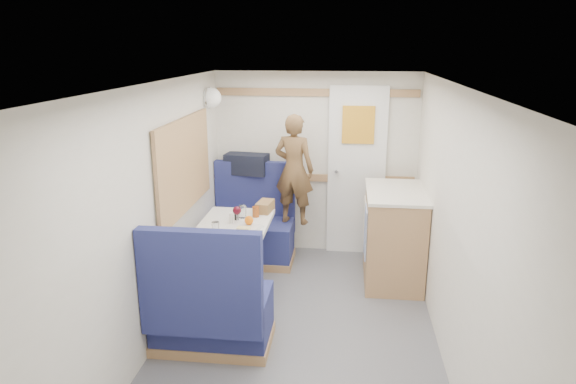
# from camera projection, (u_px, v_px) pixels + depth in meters

# --- Properties ---
(floor) EXTENTS (4.50, 4.50, 0.00)m
(floor) POSITION_uv_depth(u_px,v_px,m) (293.00, 364.00, 3.77)
(floor) COLOR #515156
(floor) RESTS_ON ground
(ceiling) EXTENTS (4.50, 4.50, 0.00)m
(ceiling) POSITION_uv_depth(u_px,v_px,m) (294.00, 88.00, 3.22)
(ceiling) COLOR silver
(ceiling) RESTS_ON wall_back
(wall_back) EXTENTS (2.20, 0.02, 2.00)m
(wall_back) POSITION_uv_depth(u_px,v_px,m) (316.00, 164.00, 5.65)
(wall_back) COLOR silver
(wall_back) RESTS_ON floor
(wall_left) EXTENTS (0.02, 4.50, 2.00)m
(wall_left) POSITION_uv_depth(u_px,v_px,m) (139.00, 230.00, 3.62)
(wall_left) COLOR silver
(wall_left) RESTS_ON floor
(wall_right) EXTENTS (0.02, 4.50, 2.00)m
(wall_right) POSITION_uv_depth(u_px,v_px,m) (460.00, 244.00, 3.38)
(wall_right) COLOR silver
(wall_right) RESTS_ON floor
(oak_trim_low) EXTENTS (2.15, 0.02, 0.08)m
(oak_trim_low) POSITION_uv_depth(u_px,v_px,m) (315.00, 178.00, 5.67)
(oak_trim_low) COLOR #A07748
(oak_trim_low) RESTS_ON wall_back
(oak_trim_high) EXTENTS (2.15, 0.02, 0.08)m
(oak_trim_high) POSITION_uv_depth(u_px,v_px,m) (317.00, 92.00, 5.41)
(oak_trim_high) COLOR #A07748
(oak_trim_high) RESTS_ON wall_back
(side_window) EXTENTS (0.04, 1.30, 0.72)m
(side_window) POSITION_uv_depth(u_px,v_px,m) (184.00, 165.00, 4.51)
(side_window) COLOR #AAB499
(side_window) RESTS_ON wall_left
(rear_door) EXTENTS (0.62, 0.12, 1.86)m
(rear_door) POSITION_uv_depth(u_px,v_px,m) (357.00, 168.00, 5.57)
(rear_door) COLOR white
(rear_door) RESTS_ON wall_back
(dinette_table) EXTENTS (0.62, 0.92, 0.72)m
(dinette_table) POSITION_uv_depth(u_px,v_px,m) (234.00, 239.00, 4.65)
(dinette_table) COLOR white
(dinette_table) RESTS_ON floor
(bench_far) EXTENTS (0.90, 0.59, 1.05)m
(bench_far) POSITION_uv_depth(u_px,v_px,m) (252.00, 233.00, 5.55)
(bench_far) COLOR #181F4E
(bench_far) RESTS_ON floor
(bench_near) EXTENTS (0.90, 0.59, 1.05)m
(bench_near) POSITION_uv_depth(u_px,v_px,m) (211.00, 313.00, 3.89)
(bench_near) COLOR #181F4E
(bench_near) RESTS_ON floor
(ledge) EXTENTS (0.90, 0.14, 0.04)m
(ledge) POSITION_uv_depth(u_px,v_px,m) (256.00, 176.00, 5.63)
(ledge) COLOR #A07748
(ledge) RESTS_ON bench_far
(dome_light) EXTENTS (0.20, 0.20, 0.20)m
(dome_light) POSITION_uv_depth(u_px,v_px,m) (211.00, 98.00, 5.18)
(dome_light) COLOR white
(dome_light) RESTS_ON wall_left
(galley_counter) EXTENTS (0.57, 0.92, 0.92)m
(galley_counter) POSITION_uv_depth(u_px,v_px,m) (393.00, 235.00, 5.03)
(galley_counter) COLOR #A07748
(galley_counter) RESTS_ON floor
(person) EXTENTS (0.47, 0.37, 1.15)m
(person) POSITION_uv_depth(u_px,v_px,m) (294.00, 169.00, 5.29)
(person) COLOR brown
(person) RESTS_ON bench_far
(duffel_bag) EXTENTS (0.49, 0.28, 0.22)m
(duffel_bag) POSITION_uv_depth(u_px,v_px,m) (247.00, 164.00, 5.60)
(duffel_bag) COLOR black
(duffel_bag) RESTS_ON ledge
(tray) EXTENTS (0.38, 0.43, 0.02)m
(tray) POSITION_uv_depth(u_px,v_px,m) (240.00, 230.00, 4.42)
(tray) COLOR silver
(tray) RESTS_ON dinette_table
(orange_fruit) EXTENTS (0.08, 0.08, 0.08)m
(orange_fruit) POSITION_uv_depth(u_px,v_px,m) (249.00, 220.00, 4.51)
(orange_fruit) COLOR #E9560A
(orange_fruit) RESTS_ON tray
(cheese_block) EXTENTS (0.11, 0.07, 0.04)m
(cheese_block) POSITION_uv_depth(u_px,v_px,m) (243.00, 229.00, 4.35)
(cheese_block) COLOR #EAE187
(cheese_block) RESTS_ON tray
(wine_glass) EXTENTS (0.08, 0.08, 0.17)m
(wine_glass) POSITION_uv_depth(u_px,v_px,m) (237.00, 211.00, 4.55)
(wine_glass) COLOR white
(wine_glass) RESTS_ON dinette_table
(tumbler_left) EXTENTS (0.07, 0.07, 0.11)m
(tumbler_left) POSITION_uv_depth(u_px,v_px,m) (216.00, 228.00, 4.34)
(tumbler_left) COLOR white
(tumbler_left) RESTS_ON dinette_table
(tumbler_right) EXTENTS (0.07, 0.07, 0.11)m
(tumbler_right) POSITION_uv_depth(u_px,v_px,m) (243.00, 212.00, 4.74)
(tumbler_right) COLOR white
(tumbler_right) RESTS_ON dinette_table
(beer_glass) EXTENTS (0.06, 0.06, 0.10)m
(beer_glass) POSITION_uv_depth(u_px,v_px,m) (256.00, 212.00, 4.77)
(beer_glass) COLOR #8C3F14
(beer_glass) RESTS_ON dinette_table
(pepper_grinder) EXTENTS (0.04, 0.04, 0.10)m
(pepper_grinder) POSITION_uv_depth(u_px,v_px,m) (236.00, 215.00, 4.68)
(pepper_grinder) COLOR black
(pepper_grinder) RESTS_ON dinette_table
(salt_grinder) EXTENTS (0.04, 0.04, 0.09)m
(salt_grinder) POSITION_uv_depth(u_px,v_px,m) (231.00, 218.00, 4.60)
(salt_grinder) COLOR white
(salt_grinder) RESTS_ON dinette_table
(bread_loaf) EXTENTS (0.16, 0.25, 0.10)m
(bread_loaf) POSITION_uv_depth(u_px,v_px,m) (265.00, 206.00, 4.92)
(bread_loaf) COLOR brown
(bread_loaf) RESTS_ON dinette_table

